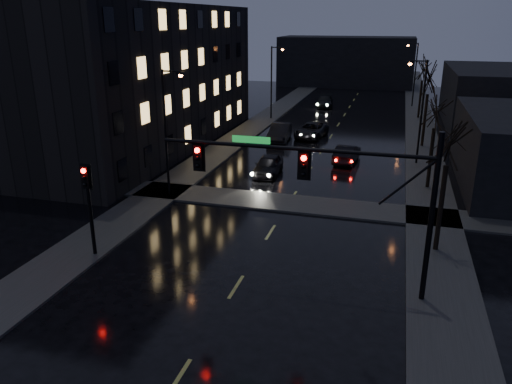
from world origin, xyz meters
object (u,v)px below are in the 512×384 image
Objects in this scene: oncoming_car_a at (268,165)px; oncoming_car_b at (280,132)px; oncoming_car_c at (311,130)px; lead_car at (347,154)px; oncoming_car_d at (325,102)px.

oncoming_car_a is 10.96m from oncoming_car_b.
oncoming_car_b reaches higher than oncoming_car_a.
lead_car is (4.24, -8.01, 0.00)m from oncoming_car_c.
oncoming_car_a is 0.86× the size of oncoming_car_d.
oncoming_car_a is 30.69m from oncoming_car_d.
oncoming_car_a is at bearing -84.76° from oncoming_car_b.
oncoming_car_b is 1.13× the size of lead_car.
oncoming_car_c is 1.18× the size of lead_car.
oncoming_car_b is at bearing -35.31° from lead_car.
oncoming_car_c is at bearing 35.55° from oncoming_car_b.
oncoming_car_a is at bearing 49.03° from lead_car.
oncoming_car_c is at bearing 84.07° from oncoming_car_a.
oncoming_car_b is at bearing -133.52° from oncoming_car_c.
oncoming_car_c is at bearing -56.65° from lead_car.
oncoming_car_a is at bearing -86.70° from oncoming_car_c.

